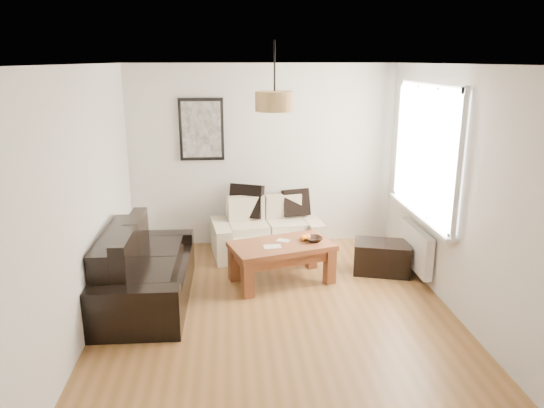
{
  "coord_description": "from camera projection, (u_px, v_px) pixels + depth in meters",
  "views": [
    {
      "loc": [
        -0.49,
        -5.01,
        2.64
      ],
      "look_at": [
        0.0,
        0.6,
        1.05
      ],
      "focal_mm": 33.79,
      "sensor_mm": 36.0,
      "label": 1
    }
  ],
  "objects": [
    {
      "name": "loveseat_cream",
      "position": [
        267.0,
        228.0,
        7.17
      ],
      "size": [
        1.59,
        1.0,
        0.74
      ],
      "primitive_type": null,
      "rotation": [
        0.0,
        0.0,
        0.13
      ],
      "color": "beige",
      "rests_on": "floor"
    },
    {
      "name": "wall_left",
      "position": [
        86.0,
        201.0,
        5.05
      ],
      "size": [
        0.04,
        4.5,
        2.6
      ],
      "primitive_type": null,
      "color": "silver",
      "rests_on": "floor"
    },
    {
      "name": "pendant_shade",
      "position": [
        275.0,
        101.0,
        5.24
      ],
      "size": [
        0.4,
        0.4,
        0.2
      ],
      "primitive_type": "cylinder",
      "color": "tan",
      "rests_on": "ceiling"
    },
    {
      "name": "ceiling",
      "position": [
        277.0,
        64.0,
        4.85
      ],
      "size": [
        3.8,
        4.5,
        0.0
      ],
      "primitive_type": null,
      "color": "white",
      "rests_on": "floor"
    },
    {
      "name": "papers",
      "position": [
        272.0,
        247.0,
        6.08
      ],
      "size": [
        0.21,
        0.16,
        0.01
      ],
      "primitive_type": "cube",
      "rotation": [
        0.0,
        0.0,
        0.06
      ],
      "color": "silver",
      "rests_on": "coffee_table"
    },
    {
      "name": "poster",
      "position": [
        202.0,
        129.0,
        7.15
      ],
      "size": [
        0.62,
        0.04,
        0.87
      ],
      "primitive_type": null,
      "color": "black",
      "rests_on": "wall_back"
    },
    {
      "name": "fruit_bowl",
      "position": [
        314.0,
        239.0,
        6.26
      ],
      "size": [
        0.26,
        0.26,
        0.05
      ],
      "primitive_type": "imported",
      "rotation": [
        0.0,
        0.0,
        0.22
      ],
      "color": "black",
      "rests_on": "coffee_table"
    },
    {
      "name": "radiator",
      "position": [
        416.0,
        248.0,
        6.37
      ],
      "size": [
        0.1,
        0.9,
        0.52
      ],
      "primitive_type": "cube",
      "color": "white",
      "rests_on": "wall_right"
    },
    {
      "name": "cushion_right",
      "position": [
        296.0,
        203.0,
        7.29
      ],
      "size": [
        0.4,
        0.22,
        0.39
      ],
      "primitive_type": "cube",
      "rotation": [
        0.0,
        0.0,
        0.27
      ],
      "color": "black",
      "rests_on": "loveseat_cream"
    },
    {
      "name": "wall_front",
      "position": [
        313.0,
        293.0,
        3.05
      ],
      "size": [
        3.8,
        0.04,
        2.6
      ],
      "primitive_type": null,
      "color": "silver",
      "rests_on": "floor"
    },
    {
      "name": "orange_a",
      "position": [
        304.0,
        238.0,
        6.26
      ],
      "size": [
        0.08,
        0.08,
        0.08
      ],
      "primitive_type": "sphere",
      "rotation": [
        0.0,
        0.0,
        -0.06
      ],
      "color": "orange",
      "rests_on": "fruit_bowl"
    },
    {
      "name": "wall_back",
      "position": [
        262.0,
        156.0,
        7.36
      ],
      "size": [
        3.8,
        0.04,
        2.6
      ],
      "primitive_type": null,
      "color": "silver",
      "rests_on": "floor"
    },
    {
      "name": "wall_right",
      "position": [
        457.0,
        192.0,
        5.36
      ],
      "size": [
        0.04,
        4.5,
        2.6
      ],
      "primitive_type": null,
      "color": "silver",
      "rests_on": "floor"
    },
    {
      "name": "sofa_leather",
      "position": [
        146.0,
        267.0,
        5.72
      ],
      "size": [
        0.94,
        1.89,
        0.81
      ],
      "primitive_type": null,
      "rotation": [
        0.0,
        0.0,
        1.56
      ],
      "color": "black",
      "rests_on": "floor"
    },
    {
      "name": "coffee_table",
      "position": [
        282.0,
        262.0,
        6.26
      ],
      "size": [
        1.36,
        0.99,
        0.5
      ],
      "primitive_type": null,
      "rotation": [
        0.0,
        0.0,
        0.29
      ],
      "color": "brown",
      "rests_on": "floor"
    },
    {
      "name": "orange_c",
      "position": [
        303.0,
        237.0,
        6.28
      ],
      "size": [
        0.08,
        0.08,
        0.06
      ],
      "primitive_type": "sphere",
      "rotation": [
        0.0,
        0.0,
        -0.29
      ],
      "color": "#D64312",
      "rests_on": "fruit_bowl"
    },
    {
      "name": "orange_b",
      "position": [
        307.0,
        237.0,
        6.3
      ],
      "size": [
        0.09,
        0.09,
        0.08
      ],
      "primitive_type": "sphere",
      "rotation": [
        0.0,
        0.0,
        0.03
      ],
      "color": "#FF5F15",
      "rests_on": "fruit_bowl"
    },
    {
      "name": "cushion_left",
      "position": [
        246.0,
        201.0,
        7.22
      ],
      "size": [
        0.49,
        0.32,
        0.47
      ],
      "primitive_type": "cube",
      "rotation": [
        0.0,
        0.0,
        -0.4
      ],
      "color": "black",
      "rests_on": "loveseat_cream"
    },
    {
      "name": "floor",
      "position": [
        277.0,
        312.0,
        5.56
      ],
      "size": [
        4.5,
        4.5,
        0.0
      ],
      "primitive_type": "plane",
      "color": "brown",
      "rests_on": "ground"
    },
    {
      "name": "ottoman",
      "position": [
        382.0,
        257.0,
        6.55
      ],
      "size": [
        0.8,
        0.63,
        0.4
      ],
      "primitive_type": "cube",
      "rotation": [
        0.0,
        0.0,
        -0.28
      ],
      "color": "black",
      "rests_on": "floor"
    },
    {
      "name": "window_bay",
      "position": [
        427.0,
        151.0,
        6.05
      ],
      "size": [
        0.14,
        1.9,
        1.6
      ],
      "primitive_type": null,
      "color": "white",
      "rests_on": "wall_right"
    }
  ]
}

